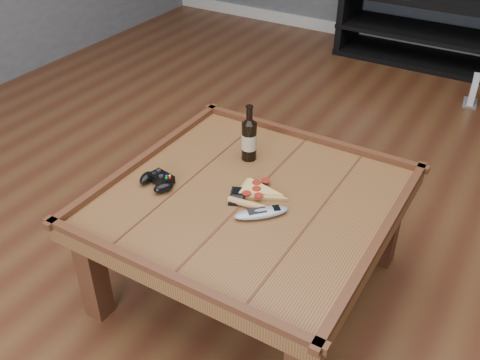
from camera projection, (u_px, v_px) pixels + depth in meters
The scene contains 10 objects.
ground at pixel (249, 284), 2.19m from camera, with size 6.00×6.00×0.00m, color #492415.
baseboard at pixel (436, 47), 4.27m from camera, with size 5.00×0.02×0.10m, color silver.
coffee_table at pixel (250, 209), 1.97m from camera, with size 1.03×1.03×0.48m.
media_console at pixel (434, 31), 3.99m from camera, with size 1.40×0.45×0.50m.
beer_bottle at pixel (249, 138), 2.09m from camera, with size 0.06×0.06×0.23m.
game_controller at pixel (158, 181), 1.98m from camera, with size 0.16×0.12×0.04m.
pizza_slice at pixel (255, 193), 1.94m from camera, with size 0.18×0.27×0.03m.
smartphone at pixel (238, 196), 1.92m from camera, with size 0.09×0.12×0.01m.
remote_control at pixel (261, 213), 1.83m from camera, with size 0.18×0.18×0.03m.
game_console at pixel (473, 91), 3.50m from camera, with size 0.11×0.16×0.19m.
Camera 1 is at (0.77, -1.36, 1.60)m, focal length 40.00 mm.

